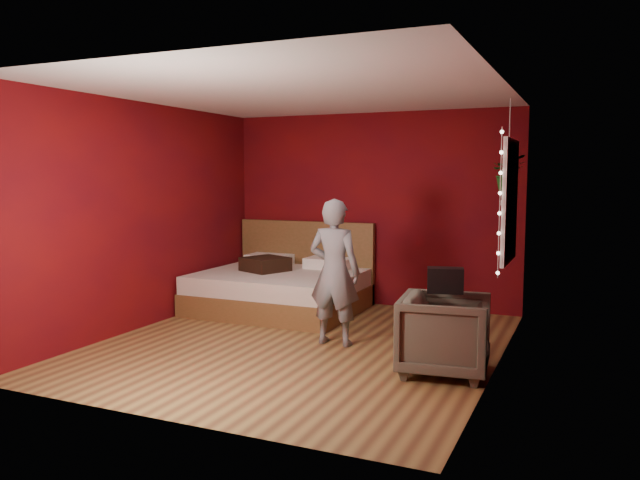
{
  "coord_description": "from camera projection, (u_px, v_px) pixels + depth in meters",
  "views": [
    {
      "loc": [
        2.77,
        -5.78,
        1.77
      ],
      "look_at": [
        0.05,
        0.4,
        1.06
      ],
      "focal_mm": 35.0,
      "sensor_mm": 36.0,
      "label": 1
    }
  ],
  "objects": [
    {
      "name": "window",
      "position": [
        509.0,
        201.0,
        6.43
      ],
      "size": [
        0.05,
        0.97,
        1.27
      ],
      "color": "white",
      "rests_on": "room_walls"
    },
    {
      "name": "person",
      "position": [
        334.0,
        272.0,
        6.48
      ],
      "size": [
        0.56,
        0.37,
        1.53
      ],
      "primitive_type": "imported",
      "rotation": [
        0.0,
        0.0,
        3.13
      ],
      "color": "slate",
      "rests_on": "ground"
    },
    {
      "name": "bed",
      "position": [
        283.0,
        288.0,
        8.21
      ],
      "size": [
        2.03,
        1.73,
        1.12
      ],
      "color": "brown",
      "rests_on": "ground"
    },
    {
      "name": "room_walls",
      "position": [
        300.0,
        184.0,
        6.38
      ],
      "size": [
        4.04,
        4.54,
        2.62
      ],
      "color": "#690B0B",
      "rests_on": "ground"
    },
    {
      "name": "hanging_plant",
      "position": [
        508.0,
        173.0,
        6.9
      ],
      "size": [
        0.45,
        0.42,
        1.01
      ],
      "color": "silver",
      "rests_on": "room_walls"
    },
    {
      "name": "handbag",
      "position": [
        445.0,
        280.0,
        5.6
      ],
      "size": [
        0.35,
        0.23,
        0.23
      ],
      "primitive_type": "cube",
      "rotation": [
        0.0,
        0.0,
        0.25
      ],
      "color": "black",
      "rests_on": "armchair"
    },
    {
      "name": "floor",
      "position": [
        301.0,
        344.0,
        6.56
      ],
      "size": [
        4.5,
        4.5,
        0.0
      ],
      "primitive_type": "plane",
      "color": "olive",
      "rests_on": "ground"
    },
    {
      "name": "armchair",
      "position": [
        445.0,
        334.0,
        5.54
      ],
      "size": [
        0.87,
        0.85,
        0.71
      ],
      "primitive_type": "imported",
      "rotation": [
        0.0,
        0.0,
        1.69
      ],
      "color": "#5C5A49",
      "rests_on": "ground"
    },
    {
      "name": "throw_pillow",
      "position": [
        265.0,
        264.0,
        8.21
      ],
      "size": [
        0.66,
        0.66,
        0.18
      ],
      "primitive_type": "cube",
      "rotation": [
        0.0,
        0.0,
        -0.39
      ],
      "color": "black",
      "rests_on": "bed"
    },
    {
      "name": "fairy_lights",
      "position": [
        500.0,
        203.0,
        5.96
      ],
      "size": [
        0.04,
        0.04,
        1.45
      ],
      "color": "silver",
      "rests_on": "room_walls"
    }
  ]
}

